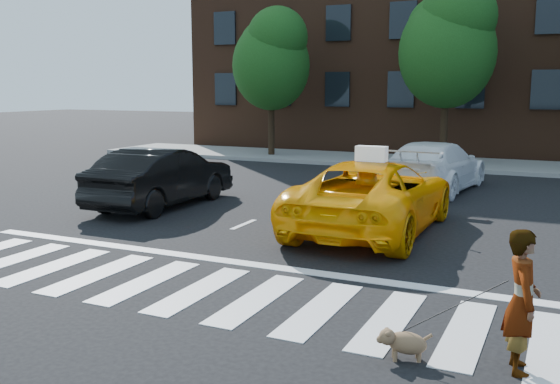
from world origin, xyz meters
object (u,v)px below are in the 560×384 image
object	(u,v)px
dog	(403,342)
taxi	(373,196)
tree_left	(272,56)
woman	(522,301)
tree_mid	(449,41)
black_sedan	(162,177)
white_suv	(434,166)

from	to	relation	value
dog	taxi	bearing A→B (deg)	88.59
tree_left	woman	distance (m)	21.62
tree_mid	tree_left	bearing A→B (deg)	180.00
black_sedan	tree_left	bearing A→B (deg)	-79.04
black_sedan	woman	world-z (taller)	woman
black_sedan	dog	bearing A→B (deg)	140.01
dog	woman	bearing A→B (deg)	-8.91
taxi	dog	size ratio (longest dim) A/B	8.95
tree_left	black_sedan	distance (m)	12.30
white_suv	taxi	bearing A→B (deg)	94.10
tree_mid	black_sedan	bearing A→B (deg)	-114.08
taxi	woman	distance (m)	6.87
tree_left	dog	xyz separation A→B (m)	(10.42, -18.11, -4.23)
tree_mid	taxi	bearing A→B (deg)	-86.65
tree_left	woman	xyz separation A→B (m)	(11.65, -17.85, -3.64)
tree_left	white_suv	size ratio (longest dim) A/B	1.25
black_sedan	woman	distance (m)	11.25
tree_mid	taxi	world-z (taller)	tree_mid
taxi	white_suv	size ratio (longest dim) A/B	1.07
tree_mid	dog	world-z (taller)	tree_mid
tree_mid	woman	distance (m)	18.77
white_suv	dog	xyz separation A→B (m)	(2.08, -12.08, -0.54)
woman	tree_left	bearing A→B (deg)	19.44
white_suv	dog	size ratio (longest dim) A/B	8.34
black_sedan	taxi	bearing A→B (deg)	175.35
black_sedan	white_suv	xyz separation A→B (m)	(5.98, 5.47, -0.02)
white_suv	black_sedan	bearing A→B (deg)	47.94
black_sedan	dog	world-z (taller)	black_sedan
taxi	tree_left	bearing A→B (deg)	-55.45
white_suv	woman	distance (m)	12.27
dog	white_suv	bearing A→B (deg)	78.64
taxi	dog	world-z (taller)	taxi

